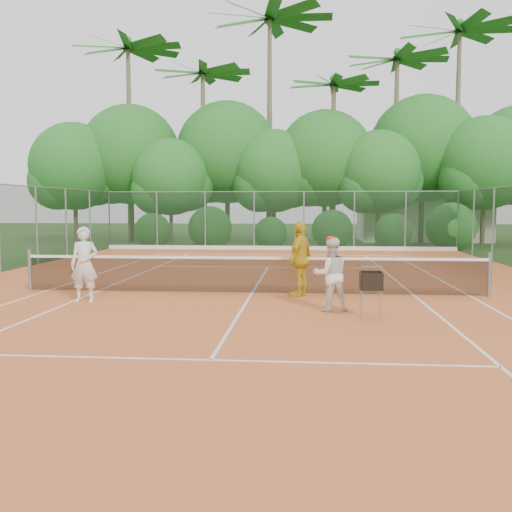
% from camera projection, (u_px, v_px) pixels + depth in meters
% --- Properties ---
extents(ground, '(120.00, 120.00, 0.00)m').
position_uv_depth(ground, '(252.00, 294.00, 14.68)').
color(ground, '#244217').
rests_on(ground, ground).
extents(clay_court, '(18.00, 36.00, 0.02)m').
position_uv_depth(clay_court, '(252.00, 294.00, 14.68)').
color(clay_court, '#CD662F').
rests_on(clay_court, ground).
extents(club_building, '(8.00, 5.00, 3.00)m').
position_uv_depth(club_building, '(421.00, 218.00, 37.60)').
color(club_building, beige).
rests_on(club_building, ground).
extents(tennis_net, '(11.97, 0.10, 1.10)m').
position_uv_depth(tennis_net, '(252.00, 274.00, 14.64)').
color(tennis_net, gray).
rests_on(tennis_net, clay_court).
extents(player_white, '(0.68, 0.48, 1.77)m').
position_uv_depth(player_white, '(84.00, 264.00, 13.37)').
color(player_white, silver).
rests_on(player_white, clay_court).
extents(player_center_grp, '(0.88, 0.75, 1.61)m').
position_uv_depth(player_center_grp, '(331.00, 274.00, 12.20)').
color(player_center_grp, white).
rests_on(player_center_grp, clay_court).
extents(player_yellow, '(0.86, 1.18, 1.86)m').
position_uv_depth(player_yellow, '(300.00, 259.00, 14.18)').
color(player_yellow, gold).
rests_on(player_yellow, clay_court).
extents(ball_hopper, '(0.42, 0.42, 0.95)m').
position_uv_depth(ball_hopper, '(371.00, 282.00, 11.27)').
color(ball_hopper, gray).
rests_on(ball_hopper, clay_court).
extents(stray_ball_a, '(0.07, 0.07, 0.07)m').
position_uv_depth(stray_ball_a, '(259.00, 257.00, 24.80)').
color(stray_ball_a, '#B4CE2F').
rests_on(stray_ball_a, clay_court).
extents(stray_ball_b, '(0.07, 0.07, 0.07)m').
position_uv_depth(stray_ball_b, '(270.00, 258.00, 24.46)').
color(stray_ball_b, '#B8CF30').
rests_on(stray_ball_b, clay_court).
extents(stray_ball_c, '(0.07, 0.07, 0.07)m').
position_uv_depth(stray_ball_c, '(386.00, 261.00, 23.21)').
color(stray_ball_c, yellow).
rests_on(stray_ball_c, clay_court).
extents(court_markings, '(11.03, 23.83, 0.01)m').
position_uv_depth(court_markings, '(252.00, 293.00, 14.68)').
color(court_markings, white).
rests_on(court_markings, clay_court).
extents(fence_back, '(18.07, 0.07, 3.00)m').
position_uv_depth(fence_back, '(279.00, 221.00, 29.44)').
color(fence_back, '#19381E').
rests_on(fence_back, clay_court).
extents(tropical_treeline, '(32.10, 8.49, 15.03)m').
position_uv_depth(tropical_treeline, '(307.00, 159.00, 34.18)').
color(tropical_treeline, brown).
rests_on(tropical_treeline, ground).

